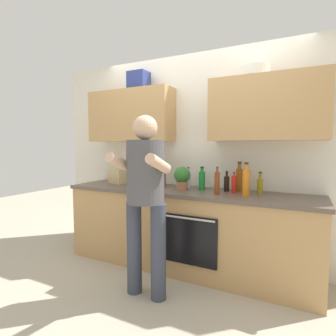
{
  "coord_description": "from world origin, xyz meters",
  "views": [
    {
      "loc": [
        1.17,
        -2.74,
        1.4
      ],
      "look_at": [
        -0.16,
        -0.1,
        1.15
      ],
      "focal_mm": 28.62,
      "sensor_mm": 36.0,
      "label": 1
    }
  ],
  "objects_px": {
    "bottle_vinegar": "(217,183)",
    "cup_coffee": "(136,180)",
    "bottle_oil": "(260,185)",
    "person_standing": "(145,191)",
    "potted_herb": "(182,177)",
    "bottle_soy": "(227,183)",
    "bottle_water": "(188,180)",
    "bottle_soda": "(202,180)",
    "bottle_syrup": "(239,179)",
    "bottle_juice": "(246,182)",
    "knife_block": "(160,177)",
    "grocery_bag_bread": "(118,176)",
    "bottle_hotsauce": "(234,184)"
  },
  "relations": [
    {
      "from": "bottle_vinegar",
      "to": "cup_coffee",
      "type": "bearing_deg",
      "value": 167.12
    },
    {
      "from": "bottle_oil",
      "to": "cup_coffee",
      "type": "relative_size",
      "value": 2.43
    },
    {
      "from": "person_standing",
      "to": "potted_herb",
      "type": "xyz_separation_m",
      "value": [
        0.07,
        0.66,
        0.06
      ]
    },
    {
      "from": "bottle_vinegar",
      "to": "cup_coffee",
      "type": "distance_m",
      "value": 1.2
    },
    {
      "from": "bottle_vinegar",
      "to": "bottle_soy",
      "type": "xyz_separation_m",
      "value": [
        0.04,
        0.21,
        -0.03
      ]
    },
    {
      "from": "bottle_water",
      "to": "potted_herb",
      "type": "height_order",
      "value": "potted_herb"
    },
    {
      "from": "bottle_soda",
      "to": "bottle_syrup",
      "type": "height_order",
      "value": "bottle_syrup"
    },
    {
      "from": "bottle_soda",
      "to": "bottle_juice",
      "type": "relative_size",
      "value": 0.78
    },
    {
      "from": "bottle_soda",
      "to": "knife_block",
      "type": "height_order",
      "value": "knife_block"
    },
    {
      "from": "bottle_syrup",
      "to": "cup_coffee",
      "type": "relative_size",
      "value": 3.5
    },
    {
      "from": "bottle_soy",
      "to": "knife_block",
      "type": "height_order",
      "value": "knife_block"
    },
    {
      "from": "cup_coffee",
      "to": "person_standing",
      "type": "bearing_deg",
      "value": -52.08
    },
    {
      "from": "cup_coffee",
      "to": "grocery_bag_bread",
      "type": "bearing_deg",
      "value": -160.6
    },
    {
      "from": "cup_coffee",
      "to": "bottle_juice",
      "type": "bearing_deg",
      "value": -9.2
    },
    {
      "from": "person_standing",
      "to": "bottle_soda",
      "type": "height_order",
      "value": "person_standing"
    },
    {
      "from": "bottle_syrup",
      "to": "potted_herb",
      "type": "height_order",
      "value": "bottle_syrup"
    },
    {
      "from": "bottle_oil",
      "to": "bottle_juice",
      "type": "height_order",
      "value": "bottle_juice"
    },
    {
      "from": "bottle_juice",
      "to": "bottle_hotsauce",
      "type": "height_order",
      "value": "bottle_juice"
    },
    {
      "from": "knife_block",
      "to": "potted_herb",
      "type": "height_order",
      "value": "knife_block"
    },
    {
      "from": "bottle_water",
      "to": "bottle_soy",
      "type": "distance_m",
      "value": 0.47
    },
    {
      "from": "bottle_soda",
      "to": "bottle_syrup",
      "type": "relative_size",
      "value": 0.81
    },
    {
      "from": "bottle_soy",
      "to": "bottle_soda",
      "type": "bearing_deg",
      "value": -177.36
    },
    {
      "from": "bottle_soy",
      "to": "potted_herb",
      "type": "bearing_deg",
      "value": -161.46
    },
    {
      "from": "bottle_oil",
      "to": "bottle_vinegar",
      "type": "bearing_deg",
      "value": -145.55
    },
    {
      "from": "bottle_vinegar",
      "to": "bottle_syrup",
      "type": "bearing_deg",
      "value": 61.74
    },
    {
      "from": "bottle_syrup",
      "to": "knife_block",
      "type": "relative_size",
      "value": 1.1
    },
    {
      "from": "potted_herb",
      "to": "knife_block",
      "type": "bearing_deg",
      "value": 162.88
    },
    {
      "from": "person_standing",
      "to": "bottle_hotsauce",
      "type": "height_order",
      "value": "person_standing"
    },
    {
      "from": "bottle_soy",
      "to": "bottle_juice",
      "type": "relative_size",
      "value": 0.67
    },
    {
      "from": "bottle_water",
      "to": "cup_coffee",
      "type": "xyz_separation_m",
      "value": [
        -0.74,
        0.0,
        -0.05
      ]
    },
    {
      "from": "bottle_juice",
      "to": "bottle_hotsauce",
      "type": "bearing_deg",
      "value": 142.88
    },
    {
      "from": "bottle_soda",
      "to": "bottle_soy",
      "type": "xyz_separation_m",
      "value": [
        0.28,
        0.01,
        -0.02
      ]
    },
    {
      "from": "bottle_water",
      "to": "grocery_bag_bread",
      "type": "height_order",
      "value": "bottle_water"
    },
    {
      "from": "bottle_hotsauce",
      "to": "knife_block",
      "type": "bearing_deg",
      "value": 178.45
    },
    {
      "from": "bottle_vinegar",
      "to": "bottle_oil",
      "type": "bearing_deg",
      "value": 34.45
    },
    {
      "from": "knife_block",
      "to": "bottle_soda",
      "type": "bearing_deg",
      "value": 4.03
    },
    {
      "from": "bottle_hotsauce",
      "to": "grocery_bag_bread",
      "type": "bearing_deg",
      "value": 178.16
    },
    {
      "from": "bottle_hotsauce",
      "to": "cup_coffee",
      "type": "height_order",
      "value": "bottle_hotsauce"
    },
    {
      "from": "bottle_juice",
      "to": "knife_block",
      "type": "height_order",
      "value": "bottle_juice"
    },
    {
      "from": "bottle_soda",
      "to": "potted_herb",
      "type": "xyz_separation_m",
      "value": [
        -0.18,
        -0.14,
        0.04
      ]
    },
    {
      "from": "bottle_syrup",
      "to": "grocery_bag_bread",
      "type": "relative_size",
      "value": 1.3
    },
    {
      "from": "bottle_hotsauce",
      "to": "bottle_syrup",
      "type": "bearing_deg",
      "value": 82.99
    },
    {
      "from": "bottle_hotsauce",
      "to": "bottle_juice",
      "type": "bearing_deg",
      "value": -37.12
    },
    {
      "from": "bottle_vinegar",
      "to": "bottle_syrup",
      "type": "relative_size",
      "value": 0.87
    },
    {
      "from": "bottle_vinegar",
      "to": "potted_herb",
      "type": "xyz_separation_m",
      "value": [
        -0.42,
        0.06,
        0.03
      ]
    },
    {
      "from": "bottle_oil",
      "to": "person_standing",
      "type": "bearing_deg",
      "value": -135.26
    },
    {
      "from": "bottle_oil",
      "to": "bottle_vinegar",
      "type": "height_order",
      "value": "bottle_vinegar"
    },
    {
      "from": "bottle_vinegar",
      "to": "bottle_juice",
      "type": "relative_size",
      "value": 0.85
    },
    {
      "from": "bottle_oil",
      "to": "cup_coffee",
      "type": "xyz_separation_m",
      "value": [
        -1.55,
        0.0,
        -0.04
      ]
    },
    {
      "from": "bottle_soy",
      "to": "bottle_oil",
      "type": "bearing_deg",
      "value": 8.39
    }
  ]
}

